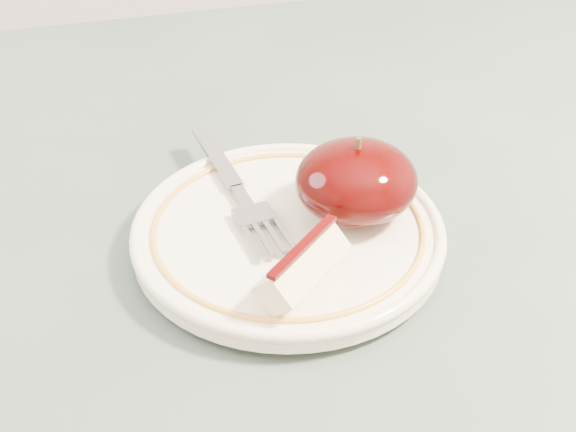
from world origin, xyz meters
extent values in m
cylinder|color=brown|center=(0.40, 0.40, 0.35)|extent=(0.05, 0.05, 0.71)
cube|color=#46574F|center=(0.00, 0.00, 0.73)|extent=(0.90, 0.90, 0.04)
cylinder|color=#EDE4C7|center=(0.01, 0.02, 0.75)|extent=(0.12, 0.12, 0.01)
cylinder|color=#EDE4C7|center=(0.01, 0.02, 0.76)|extent=(0.21, 0.21, 0.01)
torus|color=#EDE4C7|center=(0.01, 0.02, 0.77)|extent=(0.22, 0.22, 0.01)
torus|color=gold|center=(0.01, 0.02, 0.77)|extent=(0.19, 0.19, 0.00)
ellipsoid|color=black|center=(0.06, 0.02, 0.79)|extent=(0.08, 0.08, 0.05)
cylinder|color=#472D19|center=(0.06, 0.02, 0.82)|extent=(0.00, 0.00, 0.01)
cube|color=beige|center=(0.00, -0.04, 0.78)|extent=(0.07, 0.07, 0.03)
cube|color=#310101|center=(0.00, -0.04, 0.80)|extent=(0.06, 0.05, 0.00)
cube|color=gray|center=(-0.02, 0.11, 0.77)|extent=(0.02, 0.09, 0.00)
cube|color=gray|center=(-0.01, 0.05, 0.77)|extent=(0.01, 0.03, 0.00)
cube|color=gray|center=(-0.01, 0.03, 0.77)|extent=(0.03, 0.02, 0.00)
cube|color=gray|center=(0.00, 0.00, 0.77)|extent=(0.01, 0.04, 0.00)
cube|color=gray|center=(0.00, 0.00, 0.77)|extent=(0.01, 0.04, 0.00)
cube|color=gray|center=(-0.01, 0.00, 0.77)|extent=(0.01, 0.04, 0.00)
cube|color=gray|center=(-0.02, 0.00, 0.77)|extent=(0.01, 0.04, 0.00)
camera|label=1|loc=(-0.10, -0.41, 1.10)|focal=50.00mm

